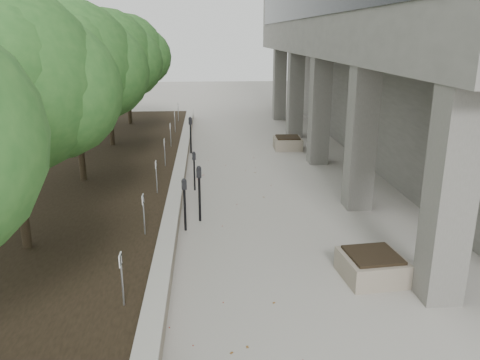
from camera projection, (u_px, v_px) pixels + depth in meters
name	position (u px, v px, depth m)	size (l,w,h in m)	color
ground	(265.00, 337.00, 7.87)	(90.00, 90.00, 0.00)	#A5A097
retaining_wall	(180.00, 173.00, 16.25)	(0.39, 26.00, 0.50)	gray
planting_bed	(70.00, 177.00, 16.01)	(7.00, 26.00, 0.40)	black
crabapple_tree_2	(10.00, 122.00, 9.48)	(4.60, 4.00, 5.44)	#285C23
crabapple_tree_3	(75.00, 93.00, 14.25)	(4.60, 4.00, 5.44)	#285C23
crabapple_tree_4	(107.00, 78.00, 19.02)	(4.60, 4.00, 5.44)	#285C23
crabapple_tree_5	(127.00, 69.00, 23.79)	(4.60, 4.00, 5.44)	#285C23
parking_sign_2	(122.00, 280.00, 7.92)	(0.04, 0.22, 0.96)	black
parking_sign_3	(144.00, 215.00, 10.78)	(0.04, 0.22, 0.96)	black
parking_sign_4	(156.00, 177.00, 13.65)	(0.04, 0.22, 0.96)	black
parking_sign_5	(165.00, 152.00, 16.51)	(0.04, 0.22, 0.96)	black
parking_sign_6	(171.00, 135.00, 19.37)	(0.04, 0.22, 0.96)	black
parking_sign_7	(175.00, 122.00, 22.23)	(0.04, 0.22, 0.96)	black
parking_sign_8	(178.00, 112.00, 25.09)	(0.04, 0.22, 0.96)	black
parking_meter_2	(185.00, 205.00, 11.96)	(0.14, 0.10, 1.39)	black
parking_meter_3	(199.00, 194.00, 12.56)	(0.15, 0.11, 1.53)	black
parking_meter_4	(194.00, 171.00, 15.11)	(0.13, 0.09, 1.28)	black
parking_meter_5	(191.00, 135.00, 19.84)	(0.15, 0.11, 1.55)	black
planter_front	(372.00, 266.00, 9.70)	(1.18, 1.18, 0.55)	gray
planter_back	(288.00, 143.00, 20.75)	(1.18, 1.18, 0.55)	gray
berry_scatter	(238.00, 223.00, 12.62)	(3.30, 14.10, 0.02)	maroon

